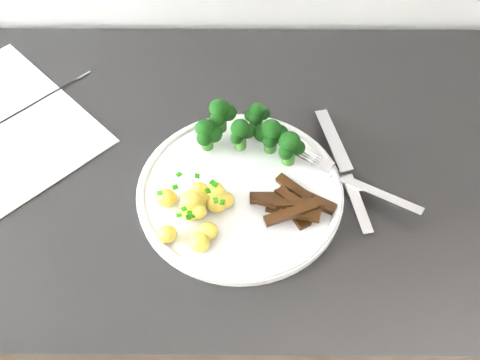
% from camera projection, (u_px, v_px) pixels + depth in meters
% --- Properties ---
extents(counter, '(2.29, 0.57, 0.86)m').
position_uv_depth(counter, '(210.00, 295.00, 1.12)').
color(counter, black).
rests_on(counter, ground).
extents(plate, '(0.28, 0.28, 0.02)m').
position_uv_depth(plate, '(240.00, 190.00, 0.74)').
color(plate, white).
rests_on(plate, counter).
extents(broccoli, '(0.15, 0.09, 0.06)m').
position_uv_depth(broccoli, '(248.00, 129.00, 0.75)').
color(broccoli, '#2A5C1B').
rests_on(broccoli, plate).
extents(potatoes, '(0.10, 0.11, 0.04)m').
position_uv_depth(potatoes, '(197.00, 208.00, 0.70)').
color(potatoes, '#FFCB55').
rests_on(potatoes, plate).
extents(beef_strips, '(0.11, 0.09, 0.03)m').
position_uv_depth(beef_strips, '(294.00, 204.00, 0.71)').
color(beef_strips, black).
rests_on(beef_strips, plate).
extents(fork, '(0.17, 0.12, 0.02)m').
position_uv_depth(fork, '(358.00, 183.00, 0.73)').
color(fork, silver).
rests_on(fork, plate).
extents(knife, '(0.06, 0.22, 0.02)m').
position_uv_depth(knife, '(349.00, 183.00, 0.74)').
color(knife, silver).
rests_on(knife, plate).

